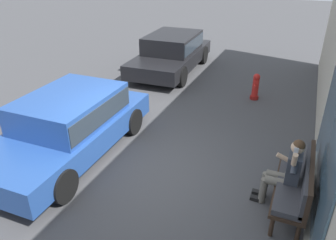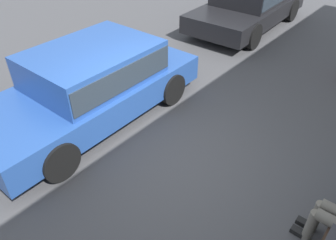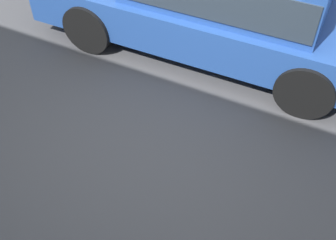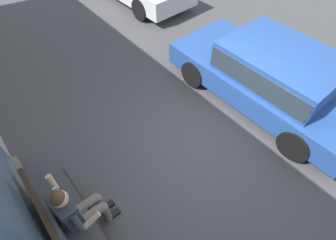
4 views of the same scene
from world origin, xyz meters
TOP-DOWN VIEW (x-y plane):
  - ground_plane at (0.00, 0.00)m, footprint 60.00×60.00m
  - bench at (0.06, 2.90)m, footprint 1.66×0.55m
  - person_on_phone at (-0.03, 2.67)m, footprint 0.73×0.74m
  - parked_car_near at (-6.15, -1.96)m, footprint 4.51×2.11m
  - parked_car_mid at (-0.00, -1.84)m, footprint 4.36×2.00m
  - fire_hydrant at (-4.60, 1.42)m, footprint 0.38×0.26m

SIDE VIEW (x-z plane):
  - ground_plane at x=0.00m, z-range 0.00..0.00m
  - fire_hydrant at x=-4.60m, z-range -0.01..0.80m
  - bench at x=0.06m, z-range 0.07..1.08m
  - person_on_phone at x=-0.03m, z-range 0.04..1.38m
  - parked_car_mid at x=0.00m, z-range 0.07..1.42m
  - parked_car_near at x=-6.15m, z-range 0.08..1.43m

